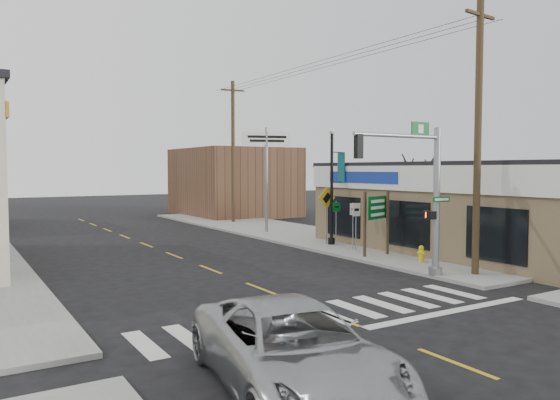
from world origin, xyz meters
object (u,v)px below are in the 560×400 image
dance_center_sign (266,153)px  fire_hydrant (421,253)px  utility_pole_far (233,150)px  bare_tree (419,162)px  suv (293,349)px  utility_pole_near (478,133)px  traffic_signal_pole (424,185)px  lamp_post (333,178)px  guide_sign (377,214)px

dance_center_sign → fire_hydrant: bearing=-73.0°
dance_center_sign → utility_pole_far: utility_pole_far is taller
bare_tree → utility_pole_far: utility_pole_far is taller
suv → utility_pole_near: utility_pole_near is taller
suv → utility_pole_near: (11.07, 5.07, 4.39)m
dance_center_sign → utility_pole_near: bearing=-73.6°
bare_tree → traffic_signal_pole: bearing=-133.9°
lamp_post → utility_pole_far: bearing=92.5°
guide_sign → utility_pole_far: bearing=64.8°
traffic_signal_pole → guide_sign: bearing=67.3°
utility_pole_near → traffic_signal_pole: bearing=154.3°
guide_sign → dance_center_sign: (0.46, 10.43, 2.94)m
fire_hydrant → traffic_signal_pole: bearing=-135.0°
utility_pole_far → traffic_signal_pole: bearing=-92.4°
guide_sign → bare_tree: (2.49, 0.01, 2.26)m
suv → traffic_signal_pole: size_ratio=1.03×
suv → utility_pole_near: size_ratio=0.56×
suv → fire_hydrant: bearing=44.8°
dance_center_sign → traffic_signal_pole: bearing=-81.1°
lamp_post → dance_center_sign: (-0.03, 6.57, 1.40)m
traffic_signal_pole → suv: bearing=-149.0°
suv → utility_pole_far: (12.33, 27.05, 4.47)m
lamp_post → utility_pole_far: size_ratio=0.58×
guide_sign → fire_hydrant: size_ratio=4.12×
guide_sign → utility_pole_near: size_ratio=0.29×
bare_tree → utility_pole_near: 5.62m
traffic_signal_pole → bare_tree: traffic_signal_pole is taller
lamp_post → bare_tree: (2.00, -3.85, 0.73)m
utility_pole_far → dance_center_sign: bearing=-92.7°
traffic_signal_pole → guide_sign: size_ratio=1.93×
bare_tree → lamp_post: bearing=117.4°
suv → traffic_signal_pole: 11.08m
lamp_post → utility_pole_far: utility_pole_far is taller
bare_tree → suv: bearing=-142.8°
traffic_signal_pole → dance_center_sign: size_ratio=0.86×
bare_tree → utility_pole_far: bearing=93.4°
traffic_signal_pole → fire_hydrant: (2.13, 2.13, -2.85)m
traffic_signal_pole → bare_tree: (4.21, 4.38, 0.85)m
lamp_post → bare_tree: bearing=-55.8°
lamp_post → utility_pole_near: utility_pole_near is taller
fire_hydrant → utility_pole_near: (-0.19, -2.80, 4.67)m
traffic_signal_pole → lamp_post: 8.53m
suv → dance_center_sign: 23.80m
utility_pole_near → utility_pole_far: utility_pole_far is taller
suv → dance_center_sign: size_ratio=0.89×
fire_hydrant → dance_center_sign: (0.06, 12.67, 4.38)m
lamp_post → utility_pole_near: 9.06m
suv → traffic_signal_pole: traffic_signal_pole is taller
guide_sign → fire_hydrant: guide_sign is taller
utility_pole_far → lamp_post: bearing=-88.2°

